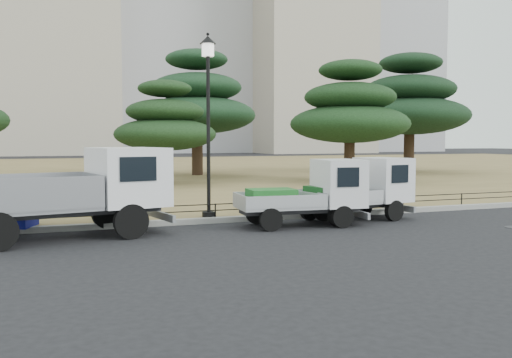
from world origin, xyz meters
name	(u,v)px	position (x,y,z in m)	size (l,w,h in m)	color
ground	(284,235)	(0.00, 0.00, 0.00)	(220.00, 220.00, 0.00)	black
lawn	(123,171)	(0.00, 30.60, 0.07)	(120.00, 56.00, 0.15)	olive
curb	(249,218)	(0.00, 2.60, 0.08)	(120.00, 0.25, 0.16)	gray
truck_large	(74,188)	(-5.02, 1.44, 1.24)	(5.38, 2.91, 2.23)	black
truck_kei_front	(310,193)	(1.32, 1.17, 0.93)	(3.63, 1.79, 1.86)	black
truck_kei_rear	(361,189)	(3.26, 1.64, 0.93)	(3.76, 2.03, 1.87)	black
street_lamp	(208,95)	(-1.16, 2.90, 3.73)	(0.47, 0.47, 5.29)	black
pipe_fence	(247,206)	(0.00, 2.75, 0.44)	(38.00, 0.04, 0.40)	black
tarp_pile	(9,214)	(-6.60, 2.85, 0.49)	(1.53, 1.33, 0.86)	#131796
pine_center_left	(165,124)	(0.23, 15.78, 3.22)	(5.23, 5.23, 5.32)	black
pine_center_right	(197,103)	(3.62, 22.23, 4.77)	(7.52, 7.52, 7.97)	black
pine_east_near	(350,112)	(9.83, 13.72, 3.92)	(6.46, 6.46, 6.53)	black
pine_east_far	(410,104)	(18.11, 19.89, 4.87)	(8.14, 8.14, 8.18)	black
tower_east	(306,21)	(40.00, 82.00, 24.00)	(20.00, 18.00, 48.00)	#AAA08C
radio_tower	(440,5)	(72.00, 85.00, 30.04)	(1.80, 1.80, 63.00)	#D83F33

